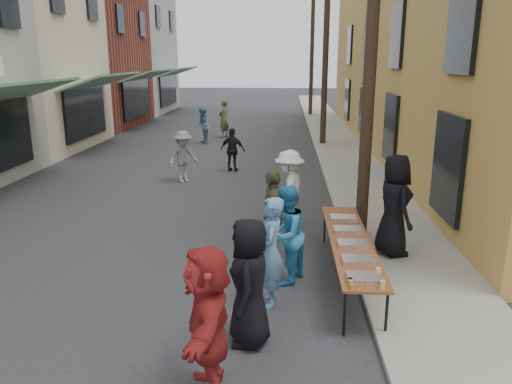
# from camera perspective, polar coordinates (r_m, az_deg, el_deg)

# --- Properties ---
(ground) EXTENTS (120.00, 120.00, 0.00)m
(ground) POSITION_cam_1_polar(r_m,az_deg,el_deg) (8.82, -14.41, -11.06)
(ground) COLOR #28282B
(ground) RESTS_ON ground
(sidewalk) EXTENTS (2.20, 60.00, 0.10)m
(sidewalk) POSITION_cam_1_polar(r_m,az_deg,el_deg) (22.96, 9.35, 5.42)
(sidewalk) COLOR gray
(sidewalk) RESTS_ON ground
(storefront_row) EXTENTS (8.00, 37.00, 9.00)m
(storefront_row) POSITION_cam_1_polar(r_m,az_deg,el_deg) (25.77, -26.79, 14.19)
(storefront_row) COLOR maroon
(storefront_row) RESTS_ON ground
(building_ochre) EXTENTS (10.00, 28.00, 10.00)m
(building_ochre) POSITION_cam_1_polar(r_m,az_deg,el_deg) (23.17, 26.02, 16.54)
(building_ochre) COLOR #B69941
(building_ochre) RESTS_ON ground
(utility_pole_near) EXTENTS (0.26, 0.26, 9.00)m
(utility_pole_near) POSITION_cam_1_polar(r_m,az_deg,el_deg) (10.68, 13.20, 18.37)
(utility_pole_near) COLOR #2D2116
(utility_pole_near) RESTS_ON ground
(utility_pole_mid) EXTENTS (0.26, 0.26, 9.00)m
(utility_pole_mid) POSITION_cam_1_polar(r_m,az_deg,el_deg) (22.59, 8.01, 16.65)
(utility_pole_mid) COLOR #2D2116
(utility_pole_mid) RESTS_ON ground
(utility_pole_far) EXTENTS (0.26, 0.26, 9.00)m
(utility_pole_far) POSITION_cam_1_polar(r_m,az_deg,el_deg) (34.57, 6.42, 16.10)
(utility_pole_far) COLOR #2D2116
(utility_pole_far) RESTS_ON ground
(serving_table) EXTENTS (0.70, 4.00, 0.75)m
(serving_table) POSITION_cam_1_polar(r_m,az_deg,el_deg) (8.89, 10.71, -5.64)
(serving_table) COLOR brown
(serving_table) RESTS_ON ground
(catering_tray_sausage) EXTENTS (0.50, 0.33, 0.08)m
(catering_tray_sausage) POSITION_cam_1_polar(r_m,az_deg,el_deg) (7.35, 12.33, -9.60)
(catering_tray_sausage) COLOR maroon
(catering_tray_sausage) RESTS_ON serving_table
(catering_tray_foil_b) EXTENTS (0.50, 0.33, 0.08)m
(catering_tray_foil_b) POSITION_cam_1_polar(r_m,az_deg,el_deg) (7.94, 11.62, -7.65)
(catering_tray_foil_b) COLOR #B2B2B7
(catering_tray_foil_b) RESTS_ON serving_table
(catering_tray_buns) EXTENTS (0.50, 0.33, 0.08)m
(catering_tray_buns) POSITION_cam_1_polar(r_m,az_deg,el_deg) (8.58, 10.98, -5.86)
(catering_tray_buns) COLOR tan
(catering_tray_buns) RESTS_ON serving_table
(catering_tray_foil_d) EXTENTS (0.50, 0.33, 0.08)m
(catering_tray_foil_d) POSITION_cam_1_polar(r_m,az_deg,el_deg) (9.24, 10.43, -4.31)
(catering_tray_foil_d) COLOR #B2B2B7
(catering_tray_foil_d) RESTS_ON serving_table
(catering_tray_buns_end) EXTENTS (0.50, 0.33, 0.08)m
(catering_tray_buns_end) POSITION_cam_1_polar(r_m,az_deg,el_deg) (9.89, 9.95, -2.97)
(catering_tray_buns_end) COLOR tan
(catering_tray_buns_end) RESTS_ON serving_table
(condiment_jar_a) EXTENTS (0.07, 0.07, 0.08)m
(condiment_jar_a) POSITION_cam_1_polar(r_m,az_deg,el_deg) (7.05, 10.90, -10.63)
(condiment_jar_a) COLOR #A57F26
(condiment_jar_a) RESTS_ON serving_table
(condiment_jar_b) EXTENTS (0.07, 0.07, 0.08)m
(condiment_jar_b) POSITION_cam_1_polar(r_m,az_deg,el_deg) (7.14, 10.80, -10.28)
(condiment_jar_b) COLOR #A57F26
(condiment_jar_b) RESTS_ON serving_table
(condiment_jar_c) EXTENTS (0.07, 0.07, 0.08)m
(condiment_jar_c) POSITION_cam_1_polar(r_m,az_deg,el_deg) (7.23, 10.70, -9.95)
(condiment_jar_c) COLOR #A57F26
(condiment_jar_c) RESTS_ON serving_table
(cup_stack) EXTENTS (0.08, 0.08, 0.12)m
(cup_stack) POSITION_cam_1_polar(r_m,az_deg,el_deg) (7.15, 14.24, -10.26)
(cup_stack) COLOR tan
(cup_stack) RESTS_ON serving_table
(guest_front_a) EXTENTS (0.60, 0.90, 1.79)m
(guest_front_a) POSITION_cam_1_polar(r_m,az_deg,el_deg) (6.81, -0.74, -10.29)
(guest_front_a) COLOR black
(guest_front_a) RESTS_ON ground
(guest_front_b) EXTENTS (0.43, 0.65, 1.78)m
(guest_front_b) POSITION_cam_1_polar(r_m,az_deg,el_deg) (7.82, 1.66, -6.91)
(guest_front_b) COLOR #547EA4
(guest_front_b) RESTS_ON ground
(guest_front_c) EXTENTS (0.96, 1.05, 1.75)m
(guest_front_c) POSITION_cam_1_polar(r_m,az_deg,el_deg) (8.62, 3.42, -4.92)
(guest_front_c) COLOR teal
(guest_front_c) RESTS_ON ground
(guest_front_d) EXTENTS (0.99, 1.34, 1.84)m
(guest_front_d) POSITION_cam_1_polar(r_m,az_deg,el_deg) (11.29, 3.79, 0.18)
(guest_front_d) COLOR white
(guest_front_d) RESTS_ON ground
(guest_front_e) EXTENTS (0.44, 1.04, 1.77)m
(guest_front_e) POSITION_cam_1_polar(r_m,az_deg,el_deg) (9.70, 1.94, -2.55)
(guest_front_e) COLOR brown
(guest_front_e) RESTS_ON ground
(guest_queue_back) EXTENTS (0.82, 1.77, 1.84)m
(guest_queue_back) POSITION_cam_1_polar(r_m,az_deg,el_deg) (5.88, -5.54, -14.50)
(guest_queue_back) COLOR maroon
(guest_queue_back) RESTS_ON ground
(server) EXTENTS (0.85, 1.09, 1.97)m
(server) POSITION_cam_1_polar(r_m,az_deg,el_deg) (9.92, 15.52, -1.45)
(server) COLOR black
(server) RESTS_ON sidewalk
(passerby_left) EXTENTS (1.18, 1.16, 1.63)m
(passerby_left) POSITION_cam_1_polar(r_m,az_deg,el_deg) (15.90, -8.30, 4.02)
(passerby_left) COLOR gray
(passerby_left) RESTS_ON ground
(passerby_mid) EXTENTS (0.95, 0.58, 1.50)m
(passerby_mid) POSITION_cam_1_polar(r_m,az_deg,el_deg) (17.27, -2.69, 4.82)
(passerby_mid) COLOR black
(passerby_mid) RESTS_ON ground
(passerby_right) EXTENTS (0.69, 0.81, 1.88)m
(passerby_right) POSITION_cam_1_polar(r_m,az_deg,el_deg) (24.86, -3.71, 8.38)
(passerby_right) COLOR #4F5B34
(passerby_right) RESTS_ON ground
(passerby_far) EXTENTS (0.81, 0.94, 1.65)m
(passerby_far) POSITION_cam_1_polar(r_m,az_deg,el_deg) (23.13, -6.14, 7.55)
(passerby_far) COLOR teal
(passerby_far) RESTS_ON ground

